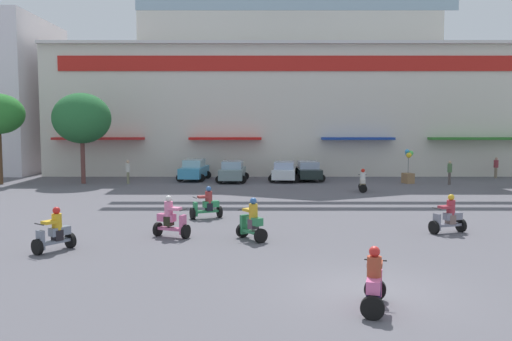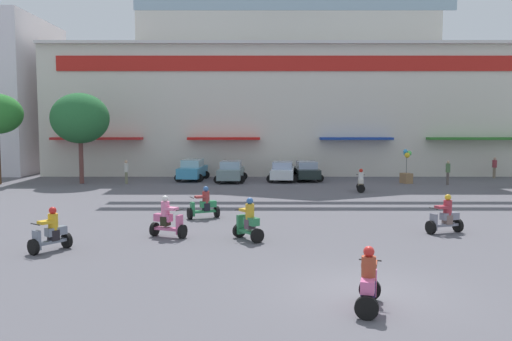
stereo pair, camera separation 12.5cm
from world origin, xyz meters
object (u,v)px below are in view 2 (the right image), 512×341
(pedestrian_1, at_px, (496,166))
(pedestrian_2, at_px, (127,170))
(parked_car_0, at_px, (194,170))
(scooter_rider_3, at_px, (370,284))
(scooter_rider_1, at_px, (205,205))
(pedestrian_0, at_px, (449,171))
(parked_car_2, at_px, (284,171))
(balloon_vendor_cart, at_px, (408,170))
(scooter_rider_7, at_px, (250,222))
(parked_car_3, at_px, (308,171))
(scooter_rider_0, at_px, (447,217))
(scooter_rider_4, at_px, (169,220))
(scooter_rider_5, at_px, (52,233))
(scooter_rider_6, at_px, (362,182))
(parked_car_1, at_px, (232,171))
(plaza_tree_2, at_px, (81,118))

(pedestrian_1, distance_m, pedestrian_2, 29.12)
(parked_car_0, distance_m, scooter_rider_3, 29.54)
(scooter_rider_1, relative_size, pedestrian_0, 0.87)
(parked_car_2, relative_size, balloon_vendor_cart, 1.77)
(scooter_rider_7, height_order, pedestrian_1, pedestrian_1)
(parked_car_3, xyz_separation_m, scooter_rider_0, (3.46, -19.95, -0.13))
(scooter_rider_0, relative_size, scooter_rider_4, 0.97)
(parked_car_2, relative_size, pedestrian_1, 2.62)
(scooter_rider_7, distance_m, pedestrian_1, 30.18)
(scooter_rider_1, height_order, scooter_rider_5, scooter_rider_5)
(pedestrian_2, bearing_deg, parked_car_3, 10.05)
(pedestrian_1, bearing_deg, scooter_rider_4, -135.31)
(scooter_rider_4, bearing_deg, scooter_rider_6, 53.67)
(scooter_rider_0, bearing_deg, scooter_rider_4, -175.87)
(parked_car_1, distance_m, pedestrian_2, 7.73)
(parked_car_0, bearing_deg, balloon_vendor_cart, -7.91)
(parked_car_1, relative_size, scooter_rider_0, 2.85)
(pedestrian_0, bearing_deg, parked_car_1, 172.50)
(scooter_rider_7, relative_size, pedestrian_0, 0.91)
(plaza_tree_2, height_order, pedestrian_2, plaza_tree_2)
(scooter_rider_5, bearing_deg, scooter_rider_3, -30.46)
(scooter_rider_7, distance_m, balloon_vendor_cart, 22.28)
(pedestrian_1, bearing_deg, parked_car_3, -173.73)
(scooter_rider_4, bearing_deg, parked_car_3, 70.70)
(balloon_vendor_cart, bearing_deg, scooter_rider_3, -108.00)
(parked_car_2, xyz_separation_m, scooter_rider_1, (-4.41, -16.22, -0.16))
(scooter_rider_1, relative_size, scooter_rider_5, 1.02)
(scooter_rider_0, height_order, scooter_rider_4, scooter_rider_4)
(parked_car_3, distance_m, scooter_rider_6, 7.61)
(pedestrian_0, relative_size, balloon_vendor_cart, 0.69)
(parked_car_3, height_order, balloon_vendor_cart, balloon_vendor_cart)
(scooter_rider_7, relative_size, balloon_vendor_cart, 0.63)
(scooter_rider_4, bearing_deg, parked_car_1, 85.87)
(parked_car_3, relative_size, scooter_rider_5, 2.94)
(parked_car_2, distance_m, parked_car_3, 1.96)
(parked_car_2, bearing_deg, pedestrian_0, -12.44)
(parked_car_2, distance_m, pedestrian_1, 17.43)
(parked_car_0, distance_m, pedestrian_0, 19.01)
(parked_car_2, xyz_separation_m, scooter_rider_4, (-5.36, -20.23, -0.10))
(plaza_tree_2, xyz_separation_m, scooter_rider_7, (12.54, -19.02, -4.10))
(scooter_rider_3, bearing_deg, plaza_tree_2, 120.38)
(scooter_rider_5, bearing_deg, pedestrian_2, 97.39)
(scooter_rider_6, xyz_separation_m, scooter_rider_7, (-6.99, -14.16, 0.04))
(scooter_rider_1, distance_m, scooter_rider_4, 4.12)
(scooter_rider_4, xyz_separation_m, scooter_rider_6, (10.03, 13.64, -0.03))
(pedestrian_2, bearing_deg, plaza_tree_2, 177.42)
(parked_car_1, relative_size, scooter_rider_7, 2.74)
(pedestrian_1, bearing_deg, pedestrian_2, -171.96)
(plaza_tree_2, xyz_separation_m, scooter_rider_5, (5.98, -20.68, -4.16))
(scooter_rider_6, relative_size, pedestrian_0, 0.86)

